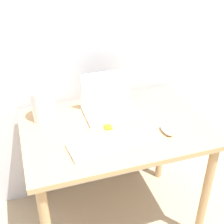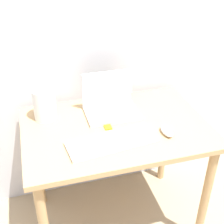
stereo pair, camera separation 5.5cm
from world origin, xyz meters
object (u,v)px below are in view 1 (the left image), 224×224
at_px(keyboard, 113,141).
at_px(mouse, 167,130).
at_px(vase, 43,100).
at_px(laptop, 109,104).
at_px(mp3_player, 108,127).

height_order(keyboard, mouse, mouse).
bearing_deg(vase, keyboard, -47.73).
height_order(laptop, mouse, laptop).
height_order(keyboard, mp3_player, keyboard).
relative_size(laptop, mp3_player, 5.90).
distance_m(vase, mp3_player, 0.39).
distance_m(mouse, mp3_player, 0.32).
bearing_deg(mp3_player, keyboard, -95.67).
bearing_deg(mouse, keyboard, -179.75).
distance_m(mouse, vase, 0.70).
xyz_separation_m(keyboard, mp3_player, (0.01, 0.14, -0.01)).
bearing_deg(mp3_player, vase, 148.76).
distance_m(keyboard, vase, 0.46).
xyz_separation_m(laptop, keyboard, (-0.07, -0.30, -0.04)).
xyz_separation_m(vase, mp3_player, (0.32, -0.19, -0.12)).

